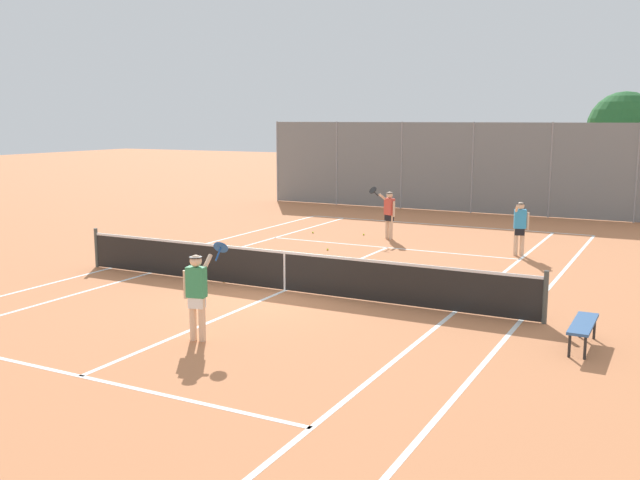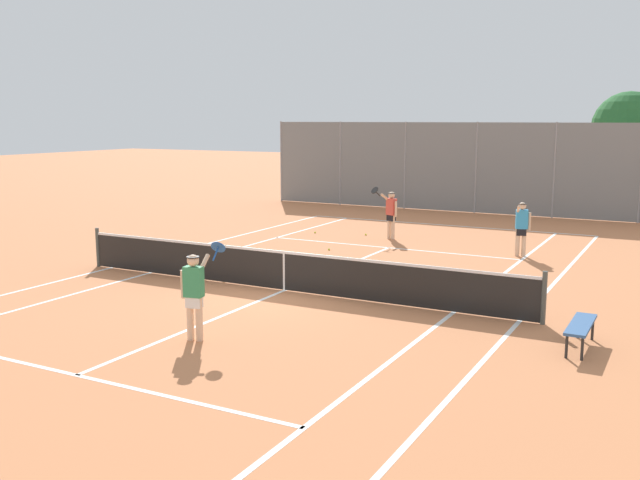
# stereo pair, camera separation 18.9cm
# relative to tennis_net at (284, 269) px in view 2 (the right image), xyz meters

# --- Properties ---
(ground_plane) EXTENTS (120.00, 120.00, 0.00)m
(ground_plane) POSITION_rel_tennis_net_xyz_m (0.00, 0.00, -0.51)
(ground_plane) COLOR #CC7A4C
(court_line_markings) EXTENTS (11.10, 23.90, 0.01)m
(court_line_markings) POSITION_rel_tennis_net_xyz_m (0.00, 0.00, -0.51)
(court_line_markings) COLOR white
(court_line_markings) RESTS_ON ground
(tennis_net) EXTENTS (12.00, 0.10, 1.07)m
(tennis_net) POSITION_rel_tennis_net_xyz_m (0.00, 0.00, 0.00)
(tennis_net) COLOR #474C47
(tennis_net) RESTS_ON ground
(player_near_side) EXTENTS (0.57, 0.81, 1.77)m
(player_near_side) POSITION_rel_tennis_net_xyz_m (0.52, -4.04, 0.42)
(player_near_side) COLOR beige
(player_near_side) RESTS_ON ground
(player_far_left) EXTENTS (0.87, 0.67, 1.77)m
(player_far_left) POSITION_rel_tennis_net_xyz_m (-0.59, 7.97, 0.42)
(player_far_left) COLOR beige
(player_far_left) RESTS_ON ground
(player_far_right) EXTENTS (0.44, 0.55, 1.60)m
(player_far_right) POSITION_rel_tennis_net_xyz_m (3.96, 6.96, 0.40)
(player_far_right) COLOR beige
(player_far_right) RESTS_ON ground
(loose_tennis_ball_0) EXTENTS (0.07, 0.07, 0.07)m
(loose_tennis_ball_0) POSITION_rel_tennis_net_xyz_m (-1.64, 8.27, -0.48)
(loose_tennis_ball_0) COLOR #D1DB33
(loose_tennis_ball_0) RESTS_ON ground
(loose_tennis_ball_1) EXTENTS (0.07, 0.07, 0.07)m
(loose_tennis_ball_1) POSITION_rel_tennis_net_xyz_m (-1.46, 5.12, -0.48)
(loose_tennis_ball_1) COLOR #D1DB33
(loose_tennis_ball_1) RESTS_ON ground
(loose_tennis_ball_2) EXTENTS (0.07, 0.07, 0.07)m
(loose_tennis_ball_2) POSITION_rel_tennis_net_xyz_m (-1.77, 0.03, -0.48)
(loose_tennis_ball_2) COLOR #D1DB33
(loose_tennis_ball_2) RESTS_ON ground
(loose_tennis_ball_3) EXTENTS (0.07, 0.07, 0.07)m
(loose_tennis_ball_3) POSITION_rel_tennis_net_xyz_m (-3.42, 7.84, -0.48)
(loose_tennis_ball_3) COLOR #D1DB33
(loose_tennis_ball_3) RESTS_ON ground
(courtside_bench) EXTENTS (0.36, 1.50, 0.47)m
(courtside_bench) POSITION_rel_tennis_net_xyz_m (6.83, -1.25, -0.10)
(courtside_bench) COLOR #33598C
(courtside_bench) RESTS_ON ground
(back_fence) EXTENTS (19.50, 0.08, 3.88)m
(back_fence) POSITION_rel_tennis_net_xyz_m (0.00, 15.96, 1.43)
(back_fence) COLOR gray
(back_fence) RESTS_ON ground
(tree_behind_left) EXTENTS (3.06, 3.06, 5.15)m
(tree_behind_left) POSITION_rel_tennis_net_xyz_m (5.59, 18.71, 3.03)
(tree_behind_left) COLOR brown
(tree_behind_left) RESTS_ON ground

